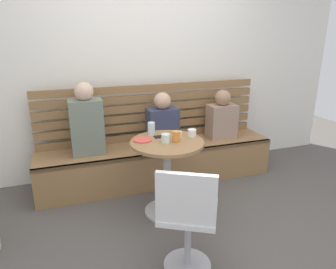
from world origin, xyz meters
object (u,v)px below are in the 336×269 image
Objects in this scene: cafe_table at (167,163)px; person_child_middle at (222,117)px; white_chair at (187,217)px; booth_bench at (158,163)px; cup_glass_tall at (151,128)px; cup_glass_short at (166,138)px; phone_on_table at (162,136)px; cup_tumbler_orange at (176,136)px; cup_ceramic_white at (192,133)px; person_adult at (87,123)px; cup_espresso_small at (179,134)px; plate_small at (142,140)px; person_child_left at (162,123)px.

person_child_middle is at bearing 36.99° from cafe_table.
booth_bench is at bearing 80.63° from white_chair.
cup_glass_short is at bearing -78.02° from cup_glass_tall.
white_chair reaches higher than cup_glass_short.
booth_bench is at bearing 80.04° from cafe_table.
white_chair is 1.10m from cup_glass_tall.
phone_on_table is (-0.13, -0.56, 0.52)m from booth_bench.
cup_tumbler_orange is (0.10, -0.01, 0.01)m from cup_glass_short.
white_chair is 10.63× the size of cup_ceramic_white.
cup_tumbler_orange is (0.72, -0.74, 0.01)m from person_adult.
cafe_table is at bearing -150.53° from cup_espresso_small.
cup_glass_tall is at bearing 119.21° from cup_tumbler_orange.
cup_tumbler_orange reaches higher than cup_glass_short.
person_adult reaches higher than cup_espresso_small.
booth_bench is 0.95m from person_child_middle.
cup_glass_tall is 0.14m from phone_on_table.
cup_ceramic_white is (-0.68, -0.66, 0.08)m from person_child_middle.
cup_tumbler_orange is at bearing -60.79° from cup_glass_tall.
person_adult reaches higher than cup_glass_tall.
cup_espresso_small is 0.36m from plate_small.
cafe_table is at bearing 151.78° from cup_tumbler_orange.
person_adult is 1.04m from cup_tumbler_orange.
booth_bench is at bearing -178.35° from person_child_middle.
booth_bench is 3.52× the size of person_adult.
cup_espresso_small is (-0.80, -0.63, 0.07)m from person_child_middle.
white_chair reaches higher than booth_bench.
phone_on_table reaches higher than booth_bench.
plate_small is (-0.13, -0.15, -0.05)m from cup_glass_tall.
cup_glass_short is at bearing 174.15° from cup_tumbler_orange.
cafe_table is 0.37m from cup_ceramic_white.
cup_ceramic_white is (0.09, -0.63, 0.07)m from person_child_left.
plate_small is 0.20m from phone_on_table.
white_chair is 1.38× the size of person_child_left.
cup_glass_short is at bearing -101.38° from booth_bench.
person_child_middle is 1.22m from cup_glass_short.
cup_espresso_small is 0.33× the size of plate_small.
cup_tumbler_orange is at bearing -120.19° from cup_espresso_small.
cup_glass_short is at bearing -105.79° from person_child_left.
booth_bench is 0.96m from person_adult.
cup_tumbler_orange is at bearing -24.53° from plate_small.
white_chair is 15.18× the size of cup_espresso_small.
cafe_table is 9.25× the size of cup_glass_short.
cafe_table is at bearing 81.12° from white_chair.
cup_tumbler_orange is at bearing 75.36° from white_chair.
person_adult is 1.30× the size of person_child_middle.
cup_glass_short is 0.67× the size of cup_glass_tall.
person_child_middle is (0.95, 0.71, 0.18)m from cafe_table.
cafe_table is (-0.12, -0.69, 0.30)m from booth_bench.
cup_glass_short is 0.22m from plate_small.
person_child_left is at bearing 56.90° from plate_small.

